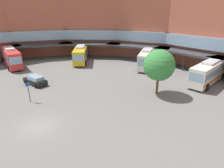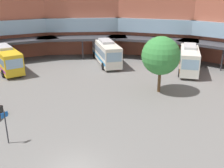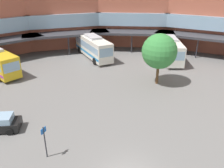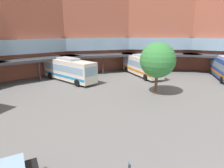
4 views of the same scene
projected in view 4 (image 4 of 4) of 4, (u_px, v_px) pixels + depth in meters
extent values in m
cube|color=#AD5942|center=(158.00, 29.00, 41.55)|extent=(16.18, 13.38, 17.02)
cube|color=#8CADC6|center=(158.00, 43.00, 41.79)|extent=(15.02, 12.74, 2.38)
cube|color=#38383D|center=(160.00, 55.00, 38.10)|extent=(15.09, 11.70, 0.40)
cylinder|color=#2D2D33|center=(161.00, 64.00, 37.02)|extent=(0.20, 0.20, 3.40)
cube|color=#AD5942|center=(95.00, 28.00, 39.98)|extent=(16.24, 8.81, 17.02)
cube|color=#8CADC6|center=(96.00, 43.00, 40.25)|extent=(14.78, 8.75, 2.38)
cube|color=#38383D|center=(101.00, 55.00, 36.75)|extent=(15.86, 6.85, 0.40)
cylinder|color=#2D2D33|center=(103.00, 65.00, 35.74)|extent=(0.20, 0.20, 3.40)
cube|color=#AD5942|center=(23.00, 28.00, 33.58)|extent=(16.24, 8.81, 17.02)
cube|color=#8CADC6|center=(26.00, 46.00, 33.95)|extent=(14.78, 8.75, 2.38)
cube|color=#38383D|center=(35.00, 60.00, 31.22)|extent=(15.86, 6.85, 0.40)
cylinder|color=#2D2D33|center=(39.00, 71.00, 30.49)|extent=(0.20, 0.20, 3.40)
cube|color=silver|center=(141.00, 65.00, 34.66)|extent=(3.87, 11.06, 3.10)
cube|color=#8CADC6|center=(142.00, 63.00, 34.56)|extent=(3.83, 10.42, 0.99)
cube|color=orange|center=(141.00, 70.00, 34.90)|extent=(3.87, 10.84, 0.37)
cube|color=#8CADC6|center=(159.00, 68.00, 29.74)|extent=(2.19, 0.40, 1.36)
cube|color=#B2B2B7|center=(142.00, 56.00, 34.20)|extent=(2.23, 4.09, 0.36)
cylinder|color=black|center=(158.00, 76.00, 32.15)|extent=(0.44, 1.13, 1.10)
cylinder|color=black|center=(146.00, 77.00, 31.28)|extent=(0.44, 1.13, 1.10)
cylinder|color=black|center=(138.00, 69.00, 38.76)|extent=(0.44, 1.13, 1.10)
cylinder|color=black|center=(127.00, 69.00, 37.90)|extent=(0.44, 1.13, 1.10)
cube|color=silver|center=(69.00, 70.00, 30.80)|extent=(6.14, 10.97, 3.13)
cube|color=#8CADC6|center=(69.00, 67.00, 30.70)|extent=(5.96, 10.38, 1.00)
cube|color=#267FBF|center=(69.00, 75.00, 31.04)|extent=(6.09, 10.77, 0.38)
cube|color=#8CADC6|center=(91.00, 72.00, 27.33)|extent=(2.17, 0.90, 1.38)
cube|color=#B2B2B7|center=(68.00, 59.00, 30.34)|extent=(3.03, 4.25, 0.36)
cylinder|color=black|center=(90.00, 80.00, 29.79)|extent=(0.66, 1.14, 1.10)
cylinder|color=black|center=(77.00, 83.00, 27.92)|extent=(0.66, 1.14, 1.10)
cylinder|color=black|center=(63.00, 73.00, 34.42)|extent=(0.66, 1.14, 1.10)
cylinder|color=black|center=(50.00, 76.00, 32.55)|extent=(0.66, 1.14, 1.10)
cube|color=orange|center=(224.00, 73.00, 32.40)|extent=(8.62, 9.03, 0.38)
cylinder|color=black|center=(222.00, 80.00, 29.59)|extent=(0.97, 1.01, 1.10)
cylinder|color=black|center=(211.00, 71.00, 36.06)|extent=(0.97, 1.01, 1.10)
cylinder|color=brown|center=(156.00, 82.00, 24.37)|extent=(0.36, 0.36, 3.21)
sphere|color=#38843D|center=(158.00, 60.00, 23.61)|extent=(4.46, 4.46, 4.46)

